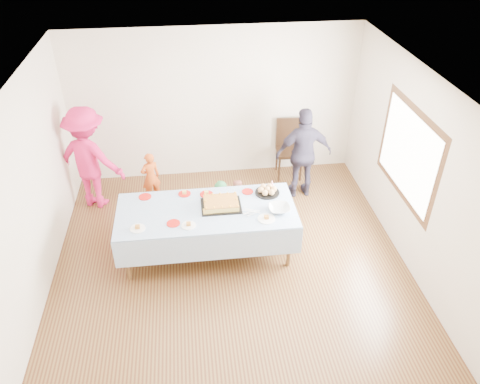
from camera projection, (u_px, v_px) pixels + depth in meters
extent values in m
plane|color=#492615|center=(231.00, 260.00, 6.82)|extent=(5.00, 5.00, 0.00)
cube|color=beige|center=(215.00, 105.00, 8.11)|extent=(5.00, 0.04, 2.70)
cube|color=beige|center=(259.00, 340.00, 4.00)|extent=(5.00, 0.04, 2.70)
cube|color=beige|center=(30.00, 196.00, 5.81)|extent=(0.04, 5.00, 2.70)
cube|color=beige|center=(414.00, 170.00, 6.31)|extent=(0.04, 5.00, 2.70)
cube|color=white|center=(228.00, 83.00, 5.30)|extent=(5.00, 5.00, 0.04)
cube|color=#472B16|center=(408.00, 154.00, 6.38)|extent=(0.03, 1.75, 1.35)
cylinder|color=brown|center=(127.00, 259.00, 6.30)|extent=(0.06, 0.06, 0.73)
cylinder|color=brown|center=(289.00, 246.00, 6.53)|extent=(0.06, 0.06, 0.73)
cylinder|color=brown|center=(131.00, 221.00, 6.99)|extent=(0.06, 0.06, 0.73)
cylinder|color=brown|center=(278.00, 210.00, 7.22)|extent=(0.06, 0.06, 0.73)
cube|color=brown|center=(206.00, 211.00, 6.54)|extent=(2.40, 1.00, 0.04)
cube|color=white|center=(206.00, 210.00, 6.53)|extent=(2.50, 1.10, 0.01)
cube|color=black|center=(221.00, 206.00, 6.59)|extent=(0.56, 0.43, 0.02)
cube|color=#FDD060|center=(221.00, 203.00, 6.56)|extent=(0.48, 0.36, 0.07)
cube|color=#986523|center=(221.00, 201.00, 6.54)|extent=(0.48, 0.36, 0.01)
cylinder|color=black|center=(267.00, 192.00, 6.86)|extent=(0.36, 0.36, 0.02)
sphere|color=tan|center=(274.00, 189.00, 6.84)|extent=(0.09, 0.09, 0.09)
sphere|color=tan|center=(270.00, 186.00, 6.91)|extent=(0.09, 0.09, 0.09)
sphere|color=tan|center=(263.00, 187.00, 6.90)|extent=(0.09, 0.09, 0.09)
sphere|color=tan|center=(261.00, 190.00, 6.82)|extent=(0.09, 0.09, 0.09)
sphere|color=tan|center=(265.00, 193.00, 6.76)|extent=(0.09, 0.09, 0.09)
sphere|color=tan|center=(272.00, 192.00, 6.77)|extent=(0.09, 0.09, 0.09)
sphere|color=tan|center=(267.00, 189.00, 6.83)|extent=(0.09, 0.09, 0.09)
imported|color=silver|center=(279.00, 209.00, 6.48)|extent=(0.30, 0.30, 0.07)
cone|color=silver|center=(272.00, 185.00, 6.90)|extent=(0.10, 0.10, 0.17)
cylinder|color=red|center=(145.00, 197.00, 6.78)|extent=(0.18, 0.18, 0.01)
cylinder|color=red|center=(184.00, 194.00, 6.84)|extent=(0.18, 0.18, 0.01)
cylinder|color=red|center=(207.00, 194.00, 6.83)|extent=(0.19, 0.19, 0.01)
cylinder|color=red|center=(248.00, 192.00, 6.89)|extent=(0.17, 0.17, 0.01)
cylinder|color=red|center=(173.00, 223.00, 6.26)|extent=(0.18, 0.18, 0.01)
cylinder|color=white|center=(138.00, 228.00, 6.17)|extent=(0.20, 0.20, 0.01)
cylinder|color=white|center=(189.00, 225.00, 6.22)|extent=(0.20, 0.20, 0.01)
cylinder|color=white|center=(266.00, 219.00, 6.34)|extent=(0.24, 0.24, 0.01)
cylinder|color=black|center=(279.00, 170.00, 8.45)|extent=(0.04, 0.04, 0.47)
cylinder|color=black|center=(301.00, 169.00, 8.46)|extent=(0.04, 0.04, 0.47)
cylinder|color=black|center=(277.00, 159.00, 8.78)|extent=(0.04, 0.04, 0.47)
cylinder|color=black|center=(298.00, 158.00, 8.79)|extent=(0.04, 0.04, 0.47)
cube|color=black|center=(289.00, 152.00, 8.47)|extent=(0.49, 0.49, 0.05)
cube|color=black|center=(289.00, 132.00, 8.48)|extent=(0.46, 0.08, 0.55)
imported|color=#D0511A|center=(151.00, 177.00, 7.85)|extent=(0.39, 0.33, 0.90)
imported|color=#2A7E40|center=(221.00, 203.00, 7.35)|extent=(0.44, 0.38, 0.77)
imported|color=#C36E5B|center=(236.00, 202.00, 7.35)|extent=(0.45, 0.39, 0.78)
imported|color=#CC1954|center=(89.00, 158.00, 7.52)|extent=(1.30, 1.04, 1.75)
imported|color=#302B3B|center=(304.00, 154.00, 7.79)|extent=(0.95, 0.42, 1.61)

